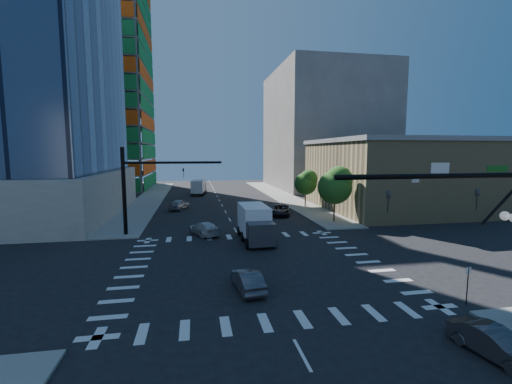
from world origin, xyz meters
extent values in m
plane|color=black|center=(0.00, 0.00, 0.00)|extent=(160.00, 160.00, 0.00)
cube|color=silver|center=(0.00, 0.00, 0.01)|extent=(20.00, 20.00, 0.01)
cube|color=gray|center=(12.50, 40.00, 0.07)|extent=(5.00, 60.00, 0.15)
cube|color=gray|center=(-12.50, 40.00, 0.07)|extent=(5.00, 60.00, 0.15)
cube|color=#167B34|center=(-14.90, 62.00, 24.50)|extent=(0.12, 24.00, 49.00)
cube|color=#DB4A0C|center=(-27.50, 49.40, 24.50)|extent=(24.00, 0.12, 49.00)
cube|color=tan|center=(25.00, 22.00, 5.00)|extent=(20.00, 22.00, 10.00)
cube|color=slate|center=(25.00, 22.00, 10.30)|extent=(20.50, 22.50, 0.60)
cube|color=#68615D|center=(27.00, 55.00, 14.00)|extent=(24.00, 30.00, 28.00)
cylinder|color=black|center=(6.50, -11.50, 7.55)|extent=(10.00, 0.24, 0.24)
cylinder|color=black|center=(10.10, -11.50, 6.45)|extent=(2.50, 0.14, 2.50)
imported|color=black|center=(8.50, -11.50, 6.45)|extent=(0.16, 0.20, 1.00)
imported|color=black|center=(4.00, -11.50, 6.45)|extent=(0.16, 0.20, 1.00)
cube|color=white|center=(6.50, -11.50, 7.90)|extent=(0.90, 0.04, 0.50)
cube|color=#0D6118|center=(9.50, -11.50, 7.85)|extent=(1.10, 0.04, 0.28)
sphere|color=white|center=(10.40, -11.25, 5.55)|extent=(0.44, 0.44, 0.44)
cylinder|color=black|center=(-11.50, 11.50, 4.65)|extent=(0.40, 0.40, 9.00)
cylinder|color=black|center=(-6.50, 11.50, 7.55)|extent=(10.00, 0.24, 0.24)
imported|color=black|center=(-5.50, 11.50, 6.45)|extent=(0.16, 0.20, 1.00)
cylinder|color=#382316|center=(12.50, 14.00, 1.29)|extent=(0.20, 0.20, 2.27)
sphere|color=#144E16|center=(12.50, 14.00, 4.38)|extent=(4.16, 4.16, 4.16)
sphere|color=#417125|center=(12.90, 13.70, 5.35)|extent=(3.25, 3.25, 3.25)
cylinder|color=#382316|center=(12.80, 26.00, 1.11)|extent=(0.20, 0.20, 1.92)
sphere|color=#144E16|center=(12.80, 26.00, 3.72)|extent=(3.52, 3.52, 3.52)
sphere|color=#417125|center=(13.20, 25.70, 4.55)|extent=(2.75, 2.75, 2.75)
cylinder|color=black|center=(10.70, -9.00, 1.10)|extent=(0.06, 0.06, 2.20)
cube|color=silver|center=(10.70, -9.00, 2.00)|extent=(0.30, 0.03, 0.40)
imported|color=#414145|center=(7.92, -13.61, 0.63)|extent=(1.99, 3.97, 1.25)
imported|color=black|center=(7.20, 19.90, 0.73)|extent=(3.77, 5.73, 1.46)
imported|color=#BCBCBC|center=(-3.50, 10.36, 0.68)|extent=(3.67, 5.08, 1.37)
imported|color=#97989E|center=(-6.67, 27.18, 0.78)|extent=(3.46, 4.93, 1.56)
imported|color=#49484D|center=(-1.23, -4.75, 0.65)|extent=(1.81, 4.06, 1.29)
cube|color=white|center=(1.38, 6.83, 2.01)|extent=(2.60, 5.32, 2.75)
cube|color=#3A383F|center=(1.38, 6.83, 1.32)|extent=(2.46, 1.93, 2.01)
cube|color=silver|center=(-3.48, 45.13, 1.81)|extent=(3.01, 5.06, 2.47)
cube|color=#3A383F|center=(-3.48, 45.13, 1.19)|extent=(2.43, 2.04, 1.81)
camera|label=1|loc=(-4.39, -25.14, 8.61)|focal=24.00mm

